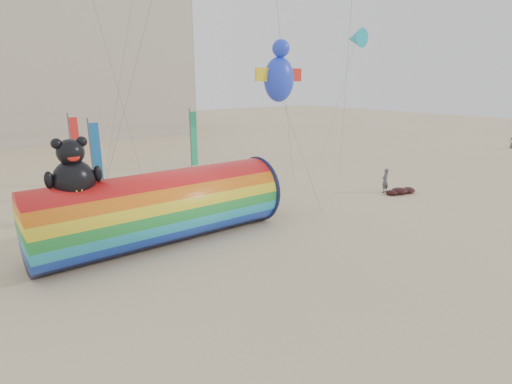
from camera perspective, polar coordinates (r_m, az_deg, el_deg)
ground at (r=17.73m, az=1.67°, el=-8.81°), size 160.00×160.00×0.00m
windsock_assembly at (r=18.92m, az=-13.30°, el=-1.92°), size 11.52×3.51×5.31m
kite_handler at (r=28.32m, az=17.96°, el=1.57°), size 0.64×0.46×1.66m
fabric_bundle at (r=28.61m, az=19.99°, el=0.16°), size 2.62×1.35×0.41m
festival_banners at (r=30.27m, az=-17.98°, el=5.93°), size 9.86×4.79×5.20m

